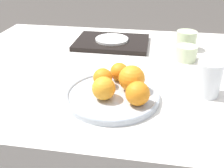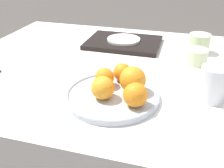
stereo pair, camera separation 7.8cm
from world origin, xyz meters
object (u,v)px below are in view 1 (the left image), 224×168
orange_0 (104,88)px  orange_1 (119,72)px  orange_2 (103,78)px  orange_3 (138,94)px  side_plate (112,39)px  water_glass (208,79)px  serving_tray (112,42)px  orange_4 (132,78)px  fruit_platter (112,95)px  cup_1 (186,40)px  cup_0 (186,53)px

orange_0 → orange_1: (0.03, 0.12, -0.00)m
orange_2 → orange_3: (0.12, -0.09, 0.00)m
side_plate → water_glass: bearing=-47.7°
orange_3 → serving_tray: size_ratio=0.21×
orange_4 → side_plate: (-0.13, 0.44, -0.03)m
orange_4 → water_glass: bearing=9.2°
orange_2 → serving_tray: bearing=95.6°
orange_4 → serving_tray: bearing=107.0°
side_plate → orange_0: bearing=-83.3°
fruit_platter → serving_tray: size_ratio=0.86×
orange_4 → cup_1: size_ratio=0.91×
side_plate → cup_1: (0.33, -0.00, 0.02)m
orange_1 → orange_3: orange_3 is taller
orange_0 → water_glass: 0.32m
serving_tray → side_plate: size_ratio=2.19×
side_plate → cup_1: 0.33m
fruit_platter → side_plate: size_ratio=1.89×
side_plate → cup_1: size_ratio=1.72×
orange_4 → side_plate: bearing=107.0°
orange_2 → water_glass: 0.33m
cup_0 → cup_1: 0.13m
fruit_platter → serving_tray: fruit_platter is taller
water_glass → cup_1: (-0.03, 0.40, -0.01)m
orange_3 → water_glass: 0.24m
fruit_platter → orange_3: orange_3 is taller
orange_4 → serving_tray: size_ratio=0.24×
orange_0 → serving_tray: bearing=96.7°
fruit_platter → cup_0: bearing=54.3°
orange_4 → serving_tray: (-0.13, 0.44, -0.05)m
water_glass → orange_2: bearing=-175.0°
serving_tray → orange_2: bearing=-84.4°
water_glass → side_plate: size_ratio=0.71×
water_glass → cup_1: water_glass is taller
orange_1 → cup_0: bearing=46.0°
orange_0 → serving_tray: orange_0 is taller
orange_3 → water_glass: bearing=29.1°
side_plate → cup_0: (0.32, -0.13, 0.01)m
orange_2 → cup_0: 0.41m
orange_4 → cup_0: (0.19, 0.31, -0.03)m
orange_3 → cup_1: (0.17, 0.52, -0.01)m
orange_0 → serving_tray: 0.51m
orange_4 → side_plate: size_ratio=0.53×
orange_3 → orange_4: size_ratio=0.86×
fruit_platter → serving_tray: bearing=99.5°
fruit_platter → side_plate: (-0.08, 0.48, 0.01)m
fruit_platter → orange_0: size_ratio=4.20×
orange_1 → side_plate: (-0.09, 0.38, -0.02)m
serving_tray → cup_1: bearing=-0.5°
orange_3 → cup_0: bearing=66.7°
orange_1 → cup_0: size_ratio=0.72×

